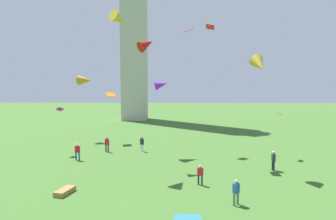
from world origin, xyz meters
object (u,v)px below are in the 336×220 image
object	(u,v)px
person_5	(77,151)
kite_flying_0	(189,30)
person_1	(107,144)
kite_flying_8	(120,19)
kite_flying_4	(278,113)
kite_flying_6	(210,27)
person_4	(200,174)
kite_flying_9	(111,95)
person_0	(142,143)
kite_flying_3	(259,65)
kite_flying_5	(60,109)
person_3	(236,191)
kite_flying_7	(146,44)
kite_bundle_0	(65,191)
person_2	(273,159)
kite_flying_2	(161,85)

from	to	relation	value
person_5	kite_flying_0	distance (m)	18.22
person_1	kite_flying_8	world-z (taller)	kite_flying_8
kite_flying_4	kite_flying_6	size ratio (longest dim) A/B	0.78
kite_flying_8	person_4	bearing A→B (deg)	-176.00
kite_flying_9	person_5	bearing A→B (deg)	152.07
person_1	person_5	distance (m)	4.27
kite_flying_9	kite_flying_8	bearing A→B (deg)	177.03
kite_flying_8	kite_flying_9	distance (m)	14.19
person_0	kite_flying_9	bearing A→B (deg)	-176.83
person_5	kite_flying_6	bearing A→B (deg)	18.45
kite_flying_3	kite_flying_5	xyz separation A→B (m)	(-19.85, 6.54, -4.32)
kite_flying_3	kite_flying_8	xyz separation A→B (m)	(-12.01, 1.28, 4.11)
person_3	kite_flying_4	bearing A→B (deg)	19.99
person_1	kite_flying_9	bearing A→B (deg)	-48.93
kite_flying_3	kite_flying_4	distance (m)	8.10
kite_flying_4	kite_flying_6	xyz separation A→B (m)	(-7.38, -1.42, 8.57)
kite_flying_7	kite_flying_3	bearing A→B (deg)	-164.51
kite_flying_6	kite_bundle_0	world-z (taller)	kite_flying_6
kite_flying_3	kite_flying_7	xyz separation A→B (m)	(-10.35, 8.13, 2.96)
kite_flying_9	kite_bundle_0	size ratio (longest dim) A/B	1.20
kite_flying_7	kite_flying_8	size ratio (longest dim) A/B	1.21
person_5	kite_flying_3	xyz separation A→B (m)	(16.95, -3.61, 8.31)
person_2	kite_flying_8	size ratio (longest dim) A/B	0.84
kite_flying_4	kite_bundle_0	xyz separation A→B (m)	(-18.47, -10.66, -4.54)
kite_flying_7	kite_flying_8	world-z (taller)	kite_flying_8
kite_flying_6	kite_bundle_0	bearing A→B (deg)	137.90
person_4	kite_flying_8	size ratio (longest dim) A/B	0.74
kite_flying_2	kite_flying_8	bearing A→B (deg)	86.48
person_1	kite_bundle_0	size ratio (longest dim) A/B	1.09
kite_flying_2	kite_flying_9	world-z (taller)	kite_flying_2
kite_flying_2	kite_flying_6	world-z (taller)	kite_flying_6
person_5	kite_flying_0	bearing A→B (deg)	42.69
kite_flying_3	kite_bundle_0	distance (m)	18.08
person_0	person_1	size ratio (longest dim) A/B	1.00
kite_flying_0	person_2	bearing A→B (deg)	77.72
person_0	person_5	distance (m)	7.28
kite_flying_3	person_1	bearing A→B (deg)	145.59
person_0	kite_flying_4	distance (m)	15.24
kite_flying_2	kite_flying_4	distance (m)	13.03
kite_flying_4	kite_flying_5	bearing A→B (deg)	141.96
person_0	kite_flying_8	world-z (taller)	kite_flying_8
person_0	kite_flying_2	xyz separation A→B (m)	(2.52, -6.00, 6.65)
kite_flying_0	kite_flying_9	bearing A→B (deg)	-72.62
kite_flying_7	kite_flying_0	bearing A→B (deg)	-112.73
kite_flying_3	kite_flying_5	size ratio (longest dim) A/B	2.69
person_3	kite_flying_9	bearing A→B (deg)	81.93
person_3	kite_flying_7	world-z (taller)	kite_flying_7
kite_flying_3	kite_flying_7	bearing A→B (deg)	133.69
person_2	kite_flying_2	size ratio (longest dim) A/B	1.28
person_3	kite_flying_0	bearing A→B (deg)	57.92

